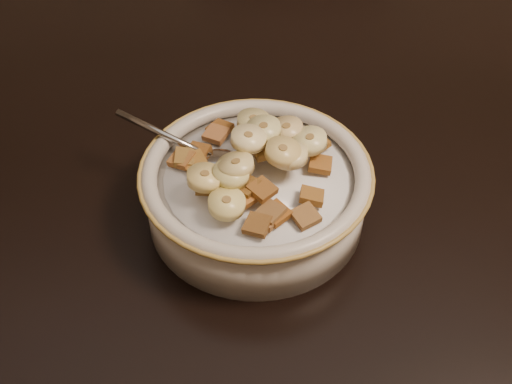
{
  "coord_description": "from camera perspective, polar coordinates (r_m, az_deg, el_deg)",
  "views": [
    {
      "loc": [
        -0.01,
        -0.56,
        1.19
      ],
      "look_at": [
        0.01,
        -0.14,
        0.78
      ],
      "focal_mm": 45.0,
      "sensor_mm": 36.0,
      "label": 1
    }
  ],
  "objects": [
    {
      "name": "banana_slice_6",
      "position": [
        0.54,
        -2.22,
        1.62
      ],
      "size": [
        0.04,
        0.04,
        0.01
      ],
      "primitive_type": "cylinder",
      "rotation": [
        0.04,
        -0.06,
        2.81
      ],
      "color": "#F2E693",
      "rests_on": "milk"
    },
    {
      "name": "cereal_square_9",
      "position": [
        0.61,
        -3.57,
        5.16
      ],
      "size": [
        0.03,
        0.03,
        0.01
      ],
      "primitive_type": "cube",
      "rotation": [
        -0.08,
        0.04,
        2.62
      ],
      "color": "brown",
      "rests_on": "milk"
    },
    {
      "name": "cereal_square_22",
      "position": [
        0.58,
        -6.61,
        2.94
      ],
      "size": [
        0.03,
        0.03,
        0.01
      ],
      "primitive_type": "cube",
      "rotation": [
        -0.11,
        0.12,
        2.62
      ],
      "color": "brown",
      "rests_on": "milk"
    },
    {
      "name": "cereal_square_12",
      "position": [
        0.53,
        1.32,
        -1.83
      ],
      "size": [
        0.03,
        0.03,
        0.01
      ],
      "primitive_type": "cube",
      "rotation": [
        -0.13,
        0.1,
        2.37
      ],
      "color": "brown",
      "rests_on": "milk"
    },
    {
      "name": "cereal_square_18",
      "position": [
        0.52,
        0.13,
        -2.93
      ],
      "size": [
        0.03,
        0.03,
        0.01
      ],
      "primitive_type": "cube",
      "rotation": [
        -0.1,
        -0.12,
        1.14
      ],
      "color": "brown",
      "rests_on": "milk"
    },
    {
      "name": "banana_slice_2",
      "position": [
        0.54,
        -4.54,
        1.29
      ],
      "size": [
        0.03,
        0.03,
        0.01
      ],
      "primitive_type": "cylinder",
      "rotation": [
        0.08,
        -0.07,
        3.1
      ],
      "color": "#D9C176",
      "rests_on": "milk"
    },
    {
      "name": "cereal_square_14",
      "position": [
        0.57,
        0.76,
        3.66
      ],
      "size": [
        0.03,
        0.03,
        0.01
      ],
      "primitive_type": "cube",
      "rotation": [
        -0.01,
        0.08,
        1.87
      ],
      "color": "brown",
      "rests_on": "milk"
    },
    {
      "name": "banana_slice_8",
      "position": [
        0.57,
        4.79,
        4.55
      ],
      "size": [
        0.04,
        0.04,
        0.01
      ],
      "primitive_type": "cylinder",
      "rotation": [
        -0.12,
        -0.07,
        1.36
      ],
      "color": "#CFC888",
      "rests_on": "milk"
    },
    {
      "name": "banana_slice_10",
      "position": [
        0.56,
        -0.67,
        4.75
      ],
      "size": [
        0.04,
        0.04,
        0.01
      ],
      "primitive_type": "cylinder",
      "rotation": [
        0.05,
        0.1,
        0.6
      ],
      "color": "#FFF3A6",
      "rests_on": "milk"
    },
    {
      "name": "banana_slice_3",
      "position": [
        0.53,
        -2.62,
        -1.04
      ],
      "size": [
        0.04,
        0.04,
        0.01
      ],
      "primitive_type": "cylinder",
      "rotation": [
        0.09,
        -0.01,
        0.67
      ],
      "color": "#FBE891",
      "rests_on": "milk"
    },
    {
      "name": "cereal_square_24",
      "position": [
        0.59,
        3.07,
        4.29
      ],
      "size": [
        0.03,
        0.03,
        0.01
      ],
      "primitive_type": "cube",
      "rotation": [
        -0.16,
        0.17,
        1.18
      ],
      "color": "#975C1E",
      "rests_on": "milk"
    },
    {
      "name": "banana_slice_1",
      "position": [
        0.6,
        -0.2,
        6.28
      ],
      "size": [
        0.04,
        0.04,
        0.01
      ],
      "primitive_type": "cylinder",
      "rotation": [
        0.06,
        -0.06,
        2.48
      ],
      "color": "#CCC389",
      "rests_on": "milk"
    },
    {
      "name": "banana_slice_4",
      "position": [
        0.59,
        2.71,
        5.54
      ],
      "size": [
        0.04,
        0.04,
        0.01
      ],
      "primitive_type": "cylinder",
      "rotation": [
        -0.09,
        0.1,
        2.29
      ],
      "color": "#E8C679",
      "rests_on": "milk"
    },
    {
      "name": "cereal_square_6",
      "position": [
        0.6,
        5.39,
        4.28
      ],
      "size": [
        0.03,
        0.03,
        0.01
      ],
      "primitive_type": "cube",
      "rotation": [
        -0.24,
        0.06,
        2.09
      ],
      "color": "brown",
      "rests_on": "milk"
    },
    {
      "name": "cereal_square_27",
      "position": [
        0.58,
        -5.46,
        2.68
      ],
      "size": [
        0.03,
        0.03,
        0.01
      ],
      "primitive_type": "cube",
      "rotation": [
        -0.24,
        -0.06,
        1.96
      ],
      "color": "olive",
      "rests_on": "milk"
    },
    {
      "name": "cereal_square_23",
      "position": [
        0.58,
        2.89,
        3.83
      ],
      "size": [
        0.03,
        0.03,
        0.01
      ],
      "primitive_type": "cube",
      "rotation": [
        0.06,
        -0.12,
        2.16
      ],
      "color": "brown",
      "rests_on": "milk"
    },
    {
      "name": "cereal_square_5",
      "position": [
        0.58,
        -6.26,
        3.05
      ],
      "size": [
        0.02,
        0.02,
        0.01
      ],
      "primitive_type": "cube",
      "rotation": [
        0.15,
        -0.12,
        1.51
      ],
      "color": "olive",
      "rests_on": "milk"
    },
    {
      "name": "cereal_square_26",
      "position": [
        0.54,
        0.54,
        0.22
      ],
      "size": [
        0.03,
        0.03,
        0.01
      ],
      "primitive_type": "cube",
      "rotation": [
        0.13,
        0.04,
        0.76
      ],
      "color": "brown",
      "rests_on": "milk"
    },
    {
      "name": "cereal_bowl",
      "position": [
        0.59,
        0.0,
        -0.41
      ],
      "size": [
        0.2,
        0.2,
        0.05
      ],
      "primitive_type": "cylinder",
      "color": "#B6A898",
      "rests_on": "table"
    },
    {
      "name": "cereal_square_2",
      "position": [
        0.58,
        1.33,
        3.93
      ],
      "size": [
        0.02,
        0.02,
        0.01
      ],
      "primitive_type": "cube",
      "rotation": [
        0.19,
        -0.12,
        1.38
      ],
      "color": "brown",
      "rests_on": "milk"
    },
    {
      "name": "cereal_square_19",
      "position": [
        0.53,
        0.86,
        -2.41
      ],
      "size": [
        0.03,
        0.03,
        0.01
      ],
      "primitive_type": "cube",
      "rotation": [
        0.03,
        0.11,
        0.99
      ],
      "color": "brown",
      "rests_on": "milk"
    },
    {
      "name": "cereal_square_8",
      "position": [
        0.54,
        -0.95,
        0.58
      ],
      "size": [
        0.03,
        0.03,
        0.01
      ],
      "primitive_type": "cube",
      "rotation": [
        -0.09,
        -0.0,
        2.5
      ],
      "color": "brown",
      "rests_on": "milk"
    },
    {
      "name": "cereal_square_1",
      "position": [
        0.58,
        5.74,
        2.49
      ],
      "size": [
        0.02,
        0.02,
        0.01
      ],
      "primitive_type": "cube",
      "rotation": [
        -0.01,
        -0.12,
        2.95
      ],
      "color": "brown",
      "rests_on": "milk"
    },
    {
      "name": "cereal_square_4",
      "position": [
        0.55,
        4.98,
        -0.36
      ],
      "size": [
        0.02,
        0.02,
        0.01
      ],
      "primitive_type": "cube",
      "rotation": [
        0.16,
        0.17,
        1.39
      ],
      "color": "brown",
      "rests_on": "milk"
    },
    {
      "name": "spoon",
      "position": [
        0.58,
        -2.83,
        2.55
      ],
      "size": [
        0.06,
        0.05,
        0.01
      ],
      "primitive_type": "ellipsoid",
      "rotation": [
        0.0,
        0.0,
        4.21
      ],
      "color": "#9C9C9C",
      "rests_on": "cereal_bowl"
    },
    {
      "name": "cereal_square_11",
      "position": [
        0.53,
        1.79,
        -1.9
      ],
      "size": [
        0.03,
        0.03,
        0.01
      ],
      "primitive_type": "cube",
      "rotation": [
        -0.06,
        -0.08,
        2.27
      ],
      "color": "brown",
      "rests_on": "milk"
    },
    {
      "name": "banana_slice_7",
      "position": [
        0.55,
        2.41,
        3.58
      ],
      "size": [
        0.04,
        0.04,
        0.02
      ],
      "primitive_type": "cylinder",
      "rotation": [
        0.08,
        -0.14,
        2.02
      ],
      "color": "#D4BC69",
      "rests_on": "milk"
    },
    {
      "name": "banana_slice_0",
      "position": [
        0.54,
        -1.8,
        2.37
      ],
      "size": [
        0.03,
        0.03,
        0.02
      ],
      "primitive_type": "cylinder",
      "rotation": [
        -0.13,
        0.13,
        1.55
      ],
      "color": "#F1D385",
      "rests_on": "milk"
    },
    {
      "name": "milk",
      "position": [
        0.57,
        0.0,
        1.27
      ],
      "size": [
        0.17,
        0.17,
        0.0
      ],
      "primitive_type": "cylinder",
      "color": "white",
      "rests_on": "cereal_bowl"
    },
    {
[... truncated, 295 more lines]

